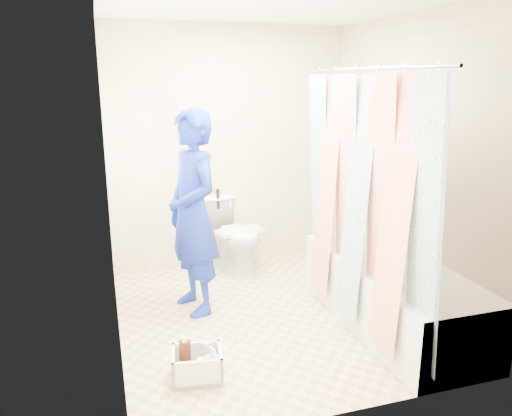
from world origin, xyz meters
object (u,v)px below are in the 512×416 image
object	(u,v)px
plumber	(193,213)
cleaning_caddy	(199,365)
bathtub	(392,293)
toilet	(234,234)

from	to	relation	value
plumber	cleaning_caddy	xyz separation A→B (m)	(-0.17, -1.01, -0.74)
bathtub	cleaning_caddy	size ratio (longest dim) A/B	4.93
plumber	cleaning_caddy	distance (m)	1.26
plumber	cleaning_caddy	size ratio (longest dim) A/B	4.69
bathtub	cleaning_caddy	bearing A→B (deg)	-170.09
bathtub	plumber	xyz separation A→B (m)	(-1.41, 0.73, 0.57)
toilet	cleaning_caddy	world-z (taller)	toilet
cleaning_caddy	bathtub	bearing A→B (deg)	18.49
bathtub	toilet	distance (m)	1.74
toilet	plumber	world-z (taller)	plumber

